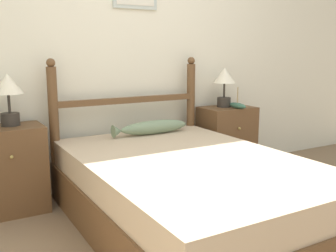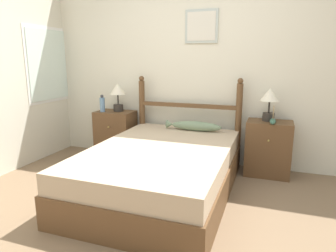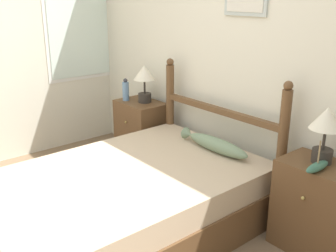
# 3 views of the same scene
# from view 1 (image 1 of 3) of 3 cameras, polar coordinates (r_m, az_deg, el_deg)

# --- Properties ---
(wall_back) EXTENTS (6.40, 0.08, 2.55)m
(wall_back) POSITION_cam_1_polar(r_m,az_deg,el_deg) (3.61, -4.97, 12.02)
(wall_back) COLOR beige
(wall_back) RESTS_ON ground_plane
(bed) EXTENTS (1.38, 2.04, 0.49)m
(bed) POSITION_cam_1_polar(r_m,az_deg,el_deg) (2.74, 3.07, -9.64)
(bed) COLOR brown
(bed) RESTS_ON ground_plane
(headboard) EXTENTS (1.38, 0.08, 1.14)m
(headboard) POSITION_cam_1_polar(r_m,az_deg,el_deg) (3.48, -5.72, 1.03)
(headboard) COLOR brown
(headboard) RESTS_ON ground_plane
(nightstand_left) EXTENTS (0.52, 0.38, 0.65)m
(nightstand_left) POSITION_cam_1_polar(r_m,az_deg,el_deg) (3.18, -22.08, -5.92)
(nightstand_left) COLOR brown
(nightstand_left) RESTS_ON ground_plane
(nightstand_right) EXTENTS (0.52, 0.38, 0.65)m
(nightstand_right) POSITION_cam_1_polar(r_m,az_deg,el_deg) (3.98, 8.48, -1.94)
(nightstand_right) COLOR brown
(nightstand_right) RESTS_ON ground_plane
(table_lamp_left) EXTENTS (0.22, 0.22, 0.38)m
(table_lamp_left) POSITION_cam_1_polar(r_m,az_deg,el_deg) (3.10, -22.19, 4.74)
(table_lamp_left) COLOR #2D2823
(table_lamp_left) RESTS_ON nightstand_left
(table_lamp_right) EXTENTS (0.22, 0.22, 0.38)m
(table_lamp_right) POSITION_cam_1_polar(r_m,az_deg,el_deg) (3.90, 8.19, 6.52)
(table_lamp_right) COLOR #2D2823
(table_lamp_right) RESTS_ON nightstand_right
(model_boat) EXTENTS (0.07, 0.24, 0.21)m
(model_boat) POSITION_cam_1_polar(r_m,az_deg,el_deg) (3.85, 10.03, 2.97)
(model_boat) COLOR #386651
(model_boat) RESTS_ON nightstand_right
(fish_pillow) EXTENTS (0.70, 0.13, 0.12)m
(fish_pillow) POSITION_cam_1_polar(r_m,az_deg,el_deg) (3.38, -2.38, -0.21)
(fish_pillow) COLOR gray
(fish_pillow) RESTS_ON bed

